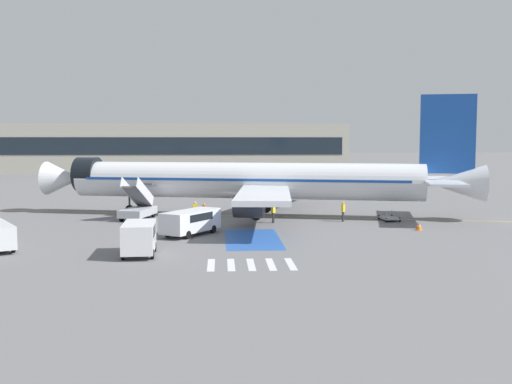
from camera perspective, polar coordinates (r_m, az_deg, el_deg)
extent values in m
plane|color=slate|center=(58.35, -2.33, -2.39)|extent=(600.00, 600.00, 0.00)
cube|color=gold|center=(59.26, -1.05, -2.27)|extent=(76.36, 18.42, 0.01)
cube|color=#2856A8|center=(45.41, -0.32, -4.49)|extent=(4.14, 9.76, 0.01)
cube|color=silver|center=(36.19, -4.30, -6.94)|extent=(0.44, 3.60, 0.01)
cube|color=silver|center=(36.19, -2.39, -6.93)|extent=(0.44, 3.60, 0.01)
cube|color=silver|center=(36.23, -0.48, -6.92)|extent=(0.44, 3.60, 0.01)
cube|color=silver|center=(36.30, 1.43, -6.89)|extent=(0.44, 3.60, 0.01)
cube|color=silver|center=(36.42, 3.32, -6.86)|extent=(0.44, 3.60, 0.01)
cylinder|color=silver|center=(58.92, -1.06, 1.10)|extent=(34.35, 11.46, 3.55)
cone|color=silver|center=(65.37, -17.80, 1.24)|extent=(4.60, 4.29, 3.48)
cone|color=silver|center=(58.46, 18.45, 0.81)|extent=(5.96, 4.55, 3.40)
cylinder|color=black|center=(64.15, -15.70, 1.62)|extent=(2.90, 3.98, 3.58)
cube|color=#19479E|center=(58.91, -1.06, 1.27)|extent=(31.68, 10.88, 0.24)
cube|color=silver|center=(50.15, 0.77, -0.19)|extent=(5.76, 16.40, 0.44)
cylinder|color=#38383D|center=(51.99, -0.66, -1.39)|extent=(3.00, 2.55, 2.00)
cube|color=silver|center=(66.72, 3.09, 1.08)|extent=(9.83, 16.51, 0.44)
cylinder|color=#38383D|center=(65.57, 1.58, -0.07)|extent=(3.00, 2.55, 2.00)
cube|color=#19479E|center=(58.22, 17.80, 5.28)|extent=(4.91, 1.50, 7.29)
cube|color=silver|center=(54.93, 17.60, 0.77)|extent=(4.42, 6.26, 0.24)
cube|color=silver|center=(61.60, 16.78, 1.22)|extent=(4.42, 6.26, 0.24)
cylinder|color=#38383D|center=(62.50, -11.97, -0.37)|extent=(0.20, 0.20, 2.72)
cylinder|color=black|center=(62.64, -11.95, -1.60)|extent=(0.88, 0.47, 0.84)
cylinder|color=#38383D|center=(55.95, 0.05, -0.89)|extent=(0.24, 0.24, 2.41)
cylinder|color=black|center=(56.09, 0.05, -2.12)|extent=(1.21, 0.84, 1.10)
cylinder|color=#38383D|center=(61.59, 0.98, -0.36)|extent=(0.24, 0.24, 2.41)
cylinder|color=black|center=(61.71, 0.98, -1.47)|extent=(1.21, 0.84, 1.10)
cube|color=#ADB2BA|center=(57.62, -11.19, -1.87)|extent=(3.25, 5.18, 0.70)
cylinder|color=black|center=(59.56, -11.44, -2.00)|extent=(0.38, 0.73, 0.70)
cylinder|color=black|center=(58.90, -9.75, -2.05)|extent=(0.38, 0.73, 0.70)
cylinder|color=black|center=(56.47, -12.69, -2.40)|extent=(0.38, 0.73, 0.70)
cylinder|color=black|center=(55.77, -10.91, -2.46)|extent=(0.38, 0.73, 0.70)
cube|color=#4C4C51|center=(57.47, -11.22, -0.45)|extent=(2.36, 4.37, 2.32)
cube|color=#4C4C51|center=(59.51, -10.44, 0.80)|extent=(1.86, 1.45, 0.12)
cube|color=silver|center=(57.71, -11.94, 0.03)|extent=(1.11, 4.42, 3.01)
cube|color=silver|center=(57.15, -10.51, 0.01)|extent=(1.11, 4.42, 3.01)
cube|color=#38383D|center=(81.00, 3.10, 0.22)|extent=(8.25, 3.34, 0.60)
cube|color=silver|center=(81.09, 5.88, 0.56)|extent=(2.03, 2.55, 1.60)
cube|color=black|center=(81.12, 6.51, 0.78)|extent=(0.25, 1.99, 0.70)
cylinder|color=#B7BCC4|center=(80.89, 2.86, 1.20)|extent=(5.73, 2.76, 2.19)
cylinder|color=gold|center=(80.89, 2.86, 1.20)|extent=(0.58, 2.26, 2.23)
cylinder|color=black|center=(82.31, 5.58, 0.07)|extent=(0.98, 0.38, 0.96)
cylinder|color=black|center=(79.95, 5.67, -0.08)|extent=(0.98, 0.38, 0.96)
cylinder|color=black|center=(82.21, 2.79, 0.08)|extent=(0.98, 0.38, 0.96)
cylinder|color=black|center=(79.84, 2.79, -0.07)|extent=(0.98, 0.38, 0.96)
cylinder|color=black|center=(82.23, 1.23, 0.09)|extent=(0.98, 0.38, 0.96)
cylinder|color=black|center=(79.87, 1.19, -0.06)|extent=(0.98, 0.38, 0.96)
cube|color=silver|center=(39.55, -11.07, -4.20)|extent=(2.17, 4.30, 1.82)
cube|color=black|center=(39.49, -11.08, -3.63)|extent=(2.11, 2.41, 0.65)
cylinder|color=black|center=(41.06, -12.16, -5.17)|extent=(0.23, 0.65, 0.64)
cylinder|color=black|center=(40.92, -9.63, -5.16)|extent=(0.23, 0.65, 0.64)
cylinder|color=black|center=(38.51, -12.56, -5.84)|extent=(0.23, 0.65, 0.64)
cylinder|color=black|center=(38.35, -9.86, -5.84)|extent=(0.23, 0.65, 0.64)
cube|color=silver|center=(47.43, -6.22, -2.74)|extent=(4.76, 5.80, 1.62)
cube|color=black|center=(47.38, -6.23, -2.31)|extent=(3.42, 3.71, 0.58)
cylinder|color=black|center=(49.48, -5.93, -3.37)|extent=(0.52, 0.65, 0.64)
cylinder|color=black|center=(48.41, -4.11, -3.54)|extent=(0.52, 0.65, 0.64)
cylinder|color=black|center=(46.74, -8.40, -3.88)|extent=(0.52, 0.65, 0.64)
cylinder|color=black|center=(45.61, -6.52, -4.08)|extent=(0.52, 0.65, 0.64)
cylinder|color=black|center=(43.11, -22.13, -4.94)|extent=(0.49, 0.65, 0.64)
cylinder|color=black|center=(46.23, -22.92, -4.32)|extent=(0.49, 0.65, 0.64)
cube|color=gray|center=(57.01, 12.56, -2.42)|extent=(1.67, 2.69, 0.12)
cylinder|color=black|center=(56.27, 13.53, -2.59)|extent=(0.13, 0.41, 0.40)
cylinder|color=black|center=(55.83, 12.30, -2.63)|extent=(0.13, 0.41, 0.40)
cylinder|color=black|center=(58.20, 12.81, -2.33)|extent=(0.13, 0.41, 0.40)
cylinder|color=black|center=(57.78, 11.62, -2.36)|extent=(0.13, 0.41, 0.40)
cylinder|color=gray|center=(56.09, 13.64, -2.21)|extent=(0.05, 0.05, 0.55)
cylinder|color=gray|center=(55.62, 12.31, -2.25)|extent=(0.05, 0.05, 0.55)
cylinder|color=gray|center=(58.32, 12.81, -1.93)|extent=(0.05, 0.05, 0.55)
cylinder|color=gray|center=(57.86, 11.53, -1.96)|extent=(0.05, 0.05, 0.55)
cylinder|color=#2D2D33|center=(54.04, 1.60, -2.49)|extent=(0.14, 0.14, 0.91)
cylinder|color=#2D2D33|center=(54.18, 1.70, -2.47)|extent=(0.14, 0.14, 0.91)
cube|color=yellow|center=(54.01, 1.65, -1.62)|extent=(0.43, 0.47, 0.72)
cube|color=silver|center=(54.01, 1.65, -1.62)|extent=(0.44, 0.48, 0.06)
sphere|color=brown|center=(53.95, 1.65, -1.11)|extent=(0.25, 0.25, 0.25)
cylinder|color=#191E38|center=(56.95, -5.73, -2.18)|extent=(0.14, 0.14, 0.82)
cylinder|color=#191E38|center=(56.93, -5.90, -2.18)|extent=(0.14, 0.14, 0.82)
cube|color=yellow|center=(56.85, -5.82, -1.45)|extent=(0.45, 0.28, 0.65)
cube|color=silver|center=(56.85, -5.82, -1.45)|extent=(0.46, 0.29, 0.06)
sphere|color=beige|center=(56.80, -5.83, -1.02)|extent=(0.22, 0.22, 0.22)
cylinder|color=#2D2D33|center=(55.64, 8.32, -2.33)|extent=(0.14, 0.14, 0.90)
cylinder|color=#2D2D33|center=(55.49, 8.25, -2.35)|extent=(0.14, 0.14, 0.90)
cube|color=yellow|center=(55.47, 8.29, -1.51)|extent=(0.42, 0.47, 0.72)
cube|color=silver|center=(55.47, 8.29, -1.51)|extent=(0.43, 0.49, 0.06)
sphere|color=tan|center=(55.42, 8.30, -1.02)|extent=(0.24, 0.24, 0.24)
cylinder|color=#191E38|center=(55.67, -4.89, -2.35)|extent=(0.14, 0.14, 0.79)
cylinder|color=#191E38|center=(55.78, -5.03, -2.34)|extent=(0.14, 0.14, 0.79)
cube|color=orange|center=(55.64, -4.97, -1.62)|extent=(0.46, 0.44, 0.63)
cube|color=silver|center=(55.64, -4.97, -1.62)|extent=(0.48, 0.45, 0.06)
sphere|color=tan|center=(55.60, -4.97, -1.19)|extent=(0.21, 0.21, 0.21)
cone|color=orange|center=(52.32, -11.84, -3.02)|extent=(0.54, 0.54, 0.60)
cylinder|color=white|center=(52.32, -11.84, -2.98)|extent=(0.30, 0.30, 0.07)
cone|color=orange|center=(51.60, 15.25, -3.17)|extent=(0.58, 0.58, 0.65)
cylinder|color=white|center=(51.59, 15.25, -3.13)|extent=(0.32, 0.32, 0.08)
cube|color=#B2AD9E|center=(142.17, -8.49, 4.15)|extent=(84.05, 12.00, 11.21)
cube|color=#19232D|center=(136.14, -8.72, 4.35)|extent=(80.69, 0.10, 3.92)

